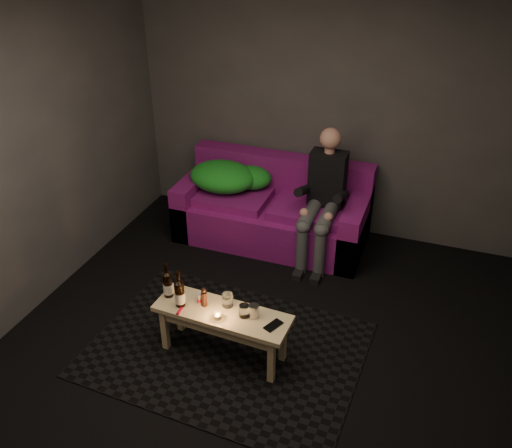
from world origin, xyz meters
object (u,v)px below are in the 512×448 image
Objects in this scene: coffee_table at (222,319)px; beer_bottle_b at (180,293)px; sofa at (274,212)px; beer_bottle_a at (168,284)px; steel_cup at (254,311)px; person at (323,195)px.

coffee_table is 0.38m from beer_bottle_b.
sofa is 6.18× the size of beer_bottle_b.
sofa reaches higher than beer_bottle_b.
beer_bottle_a reaches higher than steel_cup.
person reaches higher than beer_bottle_a.
sofa is 6.39× the size of beer_bottle_a.
person is 12.20× the size of steel_cup.
person is (0.54, -0.16, 0.36)m from sofa.
beer_bottle_a is at bearing 175.90° from coffee_table.
sofa is 1.80m from beer_bottle_a.
beer_bottle_b is at bearing -27.60° from beer_bottle_a.
person is at bearing 63.29° from beer_bottle_a.
beer_bottle_b is (0.14, -0.07, 0.00)m from beer_bottle_a.
steel_cup is at bearing -93.68° from person.
beer_bottle_b is (-0.67, -1.68, -0.12)m from person.
steel_cup is at bearing 6.59° from beer_bottle_b.
beer_bottle_a is at bearing 179.47° from steel_cup.
sofa is 1.81× the size of coffee_table.
sofa is 1.50× the size of person.
beer_bottle_b reaches higher than beer_bottle_a.
steel_cup is at bearing 6.23° from coffee_table.
beer_bottle_b is at bearing -173.15° from coffee_table.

